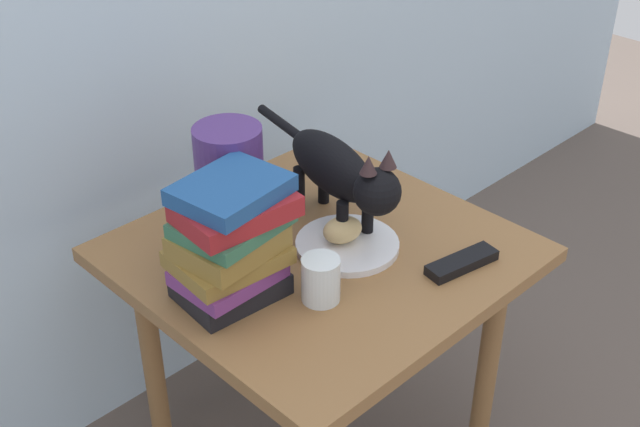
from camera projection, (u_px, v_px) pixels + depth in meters
side_table at (320, 280)px, 1.66m from camera, size 0.69×0.68×0.56m
plate at (347, 245)px, 1.61m from camera, size 0.20×0.20×0.01m
bread_roll at (343, 230)px, 1.60m from camera, size 0.09×0.08×0.05m
cat at (340, 171)px, 1.61m from camera, size 0.15×0.47×0.23m
book_stack at (231, 242)px, 1.43m from camera, size 0.21×0.17×0.23m
green_vase at (231, 187)px, 1.57m from camera, size 0.13×0.13×0.25m
candle_jar at (321, 282)px, 1.46m from camera, size 0.07×0.07×0.08m
tv_remote at (462, 263)px, 1.56m from camera, size 0.16×0.07×0.02m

